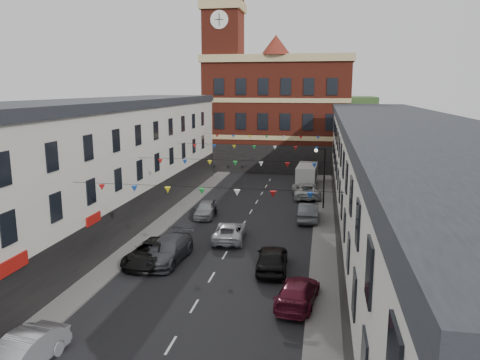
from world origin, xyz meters
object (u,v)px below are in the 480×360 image
Objects in this scene: street_lamp at (322,170)px; car_left_d at (168,250)px; car_left_b at (21,354)px; car_right_e at (308,212)px; moving_car at (230,232)px; car_right_f at (306,190)px; pedestrian at (215,208)px; car_left_e at (206,209)px; car_right_d at (272,258)px; car_left_c at (152,253)px; car_right_c at (298,292)px; white_van at (307,176)px.

car_left_d is (-10.15, -15.79, -3.09)m from street_lamp.
car_right_e is at bearing 73.20° from car_left_b.
moving_car is at bearing 48.41° from car_right_e.
car_right_f is at bearing -86.48° from car_right_e.
car_left_b is at bearing -96.35° from pedestrian.
car_left_d is 1.31× the size of car_left_e.
pedestrian reaches higher than car_right_d.
pedestrian reaches higher than car_left_c.
car_left_c is 1.25× the size of car_left_e.
car_left_d is at bearing -21.51° from car_right_c.
street_lamp is 11.73m from car_left_e.
car_right_f reaches higher than car_left_e.
street_lamp is 5.18m from car_right_e.
car_right_d is 0.82× the size of car_right_f.
pedestrian is (-2.68, 6.30, 0.14)m from moving_car.
car_left_e reaches higher than moving_car.
car_right_e is (0.00, 16.75, 0.11)m from car_right_c.
car_right_d reaches higher than car_left_d.
white_van is at bearing -96.01° from car_right_f.
car_right_c is 11.69m from moving_car.
car_right_d is (-1.90, 4.59, 0.13)m from car_right_c.
car_left_d is 3.40× the size of pedestrian.
car_left_d is 1.14× the size of car_right_e.
street_lamp is at bearing 74.40° from car_left_b.
car_right_f reaches higher than car_right_e.
car_left_e is 0.82m from pedestrian.
moving_car is at bearing -67.51° from pedestrian.
car_right_f is 1.02× the size of white_van.
car_left_c is 11.87m from car_left_e.
car_left_e is at bearing 40.07° from car_right_f.
car_left_e is 0.89× the size of car_right_d.
moving_car is at bearing -52.92° from car_right_c.
pedestrian is at bearing -114.50° from white_van.
white_van is at bearing 99.08° from street_lamp.
car_right_e is at bearing -135.59° from moving_car.
car_left_b is at bearing -112.59° from street_lamp.
street_lamp reaches higher than pedestrian.
car_left_e is (-0.20, 11.29, -0.09)m from car_left_d.
car_right_c is 0.83× the size of white_van.
moving_car is (3.28, 5.15, -0.13)m from car_left_d.
pedestrian is at bearing -155.55° from street_lamp.
street_lamp reaches higher than moving_car.
car_left_e is at bearing 2.68° from car_right_e.
car_left_e is at bearing -64.71° from moving_car.
pedestrian is (-9.55, -4.34, -3.08)m from street_lamp.
car_right_e is (1.90, 12.16, -0.01)m from car_right_d.
car_left_d is at bearing 53.26° from moving_car.
car_left_b is at bearing 65.79° from car_right_f.
car_left_c is at bearing -1.93° from car_right_d.
white_van is (5.11, 21.66, 0.59)m from moving_car.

